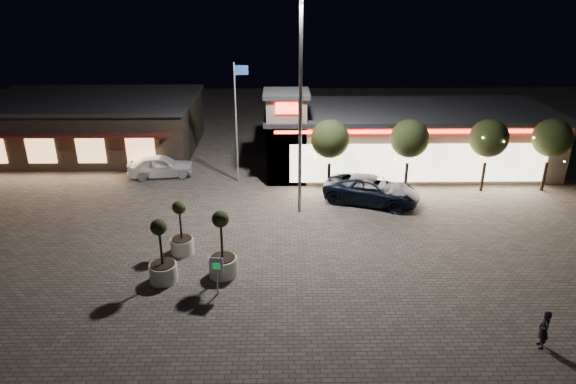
{
  "coord_description": "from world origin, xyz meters",
  "views": [
    {
      "loc": [
        0.87,
        -19.79,
        12.85
      ],
      "look_at": [
        1.29,
        6.0,
        2.08
      ],
      "focal_mm": 32.0,
      "sensor_mm": 36.0,
      "label": 1
    }
  ],
  "objects_px": {
    "pedestrian": "(544,330)",
    "planter_mid": "(162,262)",
    "valet_sign": "(217,269)",
    "planter_left": "(182,237)",
    "pickup_truck": "(372,190)",
    "white_sedan": "(161,166)"
  },
  "relations": [
    {
      "from": "white_sedan",
      "to": "planter_left",
      "type": "height_order",
      "value": "planter_left"
    },
    {
      "from": "white_sedan",
      "to": "valet_sign",
      "type": "bearing_deg",
      "value": -167.53
    },
    {
      "from": "white_sedan",
      "to": "planter_left",
      "type": "relative_size",
      "value": 1.6
    },
    {
      "from": "pedestrian",
      "to": "planter_mid",
      "type": "bearing_deg",
      "value": -98.95
    },
    {
      "from": "pickup_truck",
      "to": "pedestrian",
      "type": "xyz_separation_m",
      "value": [
        4.13,
        -13.64,
        -0.03
      ]
    },
    {
      "from": "valet_sign",
      "to": "planter_left",
      "type": "bearing_deg",
      "value": 120.45
    },
    {
      "from": "white_sedan",
      "to": "pedestrian",
      "type": "distance_m",
      "value": 25.77
    },
    {
      "from": "planter_mid",
      "to": "pedestrian",
      "type": "bearing_deg",
      "value": -17.72
    },
    {
      "from": "pickup_truck",
      "to": "white_sedan",
      "type": "height_order",
      "value": "pickup_truck"
    },
    {
      "from": "pickup_truck",
      "to": "planter_mid",
      "type": "height_order",
      "value": "planter_mid"
    },
    {
      "from": "pedestrian",
      "to": "planter_left",
      "type": "distance_m",
      "value": 16.5
    },
    {
      "from": "pedestrian",
      "to": "planter_left",
      "type": "bearing_deg",
      "value": -108.05
    },
    {
      "from": "pickup_truck",
      "to": "planter_mid",
      "type": "distance_m",
      "value": 14.08
    },
    {
      "from": "pickup_truck",
      "to": "planter_mid",
      "type": "relative_size",
      "value": 1.87
    },
    {
      "from": "pedestrian",
      "to": "planter_mid",
      "type": "relative_size",
      "value": 0.5
    },
    {
      "from": "pickup_truck",
      "to": "valet_sign",
      "type": "height_order",
      "value": "valet_sign"
    },
    {
      "from": "planter_mid",
      "to": "valet_sign",
      "type": "bearing_deg",
      "value": -23.06
    },
    {
      "from": "pedestrian",
      "to": "pickup_truck",
      "type": "bearing_deg",
      "value": -154.37
    },
    {
      "from": "planter_mid",
      "to": "valet_sign",
      "type": "xyz_separation_m",
      "value": [
        2.58,
        -1.1,
        0.3
      ]
    },
    {
      "from": "white_sedan",
      "to": "planter_mid",
      "type": "height_order",
      "value": "planter_mid"
    },
    {
      "from": "planter_left",
      "to": "planter_mid",
      "type": "distance_m",
      "value": 2.64
    },
    {
      "from": "pickup_truck",
      "to": "planter_mid",
      "type": "bearing_deg",
      "value": 149.97
    }
  ]
}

